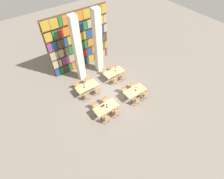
{
  "coord_description": "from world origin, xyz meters",
  "views": [
    {
      "loc": [
        -5.85,
        -8.15,
        11.42
      ],
      "look_at": [
        0.0,
        -0.14,
        0.65
      ],
      "focal_mm": 28.0,
      "sensor_mm": 36.0,
      "label": 1
    }
  ],
  "objects_px": {
    "chair_0": "(106,119)",
    "reading_table_1": "(135,91)",
    "chair_6": "(145,95)",
    "chair_12": "(115,80)",
    "chair_11": "(88,81)",
    "reading_table_3": "(114,72)",
    "chair_2": "(116,113)",
    "chair_15": "(113,68)",
    "laptop": "(102,105)",
    "pillar_center": "(98,43)",
    "chair_14": "(122,76)",
    "pillar_left": "(78,51)",
    "reading_table_0": "(106,108)",
    "chair_7": "(133,85)",
    "chair_1": "(96,106)",
    "chair_9": "(78,85)",
    "chair_4": "(136,101)",
    "desk_lamp_3": "(115,68)",
    "desk_lamp_0": "(107,105)",
    "reading_table_2": "(87,87)",
    "chair_5": "(125,90)",
    "chair_3": "(105,100)",
    "chair_8": "(87,96)",
    "desk_lamp_2": "(84,85)",
    "desk_lamp_1": "(136,88)"
  },
  "relations": [
    {
      "from": "chair_0",
      "to": "reading_table_1",
      "type": "xyz_separation_m",
      "value": [
        3.4,
        0.73,
        0.16
      ]
    },
    {
      "from": "chair_6",
      "to": "chair_12",
      "type": "distance_m",
      "value": 3.03
    },
    {
      "from": "chair_11",
      "to": "reading_table_3",
      "type": "bearing_deg",
      "value": 164.98
    },
    {
      "from": "chair_2",
      "to": "chair_15",
      "type": "relative_size",
      "value": 1.0
    },
    {
      "from": "chair_6",
      "to": "laptop",
      "type": "bearing_deg",
      "value": 163.69
    },
    {
      "from": "pillar_center",
      "to": "chair_14",
      "type": "relative_size",
      "value": 6.76
    },
    {
      "from": "pillar_left",
      "to": "laptop",
      "type": "relative_size",
      "value": 18.75
    },
    {
      "from": "reading_table_0",
      "to": "chair_0",
      "type": "height_order",
      "value": "chair_0"
    },
    {
      "from": "chair_2",
      "to": "chair_7",
      "type": "relative_size",
      "value": 1.0
    },
    {
      "from": "reading_table_0",
      "to": "chair_1",
      "type": "height_order",
      "value": "chair_1"
    },
    {
      "from": "pillar_center",
      "to": "chair_11",
      "type": "relative_size",
      "value": 6.76
    },
    {
      "from": "chair_9",
      "to": "reading_table_3",
      "type": "distance_m",
      "value": 3.5
    },
    {
      "from": "reading_table_1",
      "to": "chair_4",
      "type": "xyz_separation_m",
      "value": [
        -0.47,
        -0.75,
        -0.16
      ]
    },
    {
      "from": "chair_6",
      "to": "desk_lamp_3",
      "type": "height_order",
      "value": "desk_lamp_3"
    },
    {
      "from": "chair_4",
      "to": "chair_14",
      "type": "relative_size",
      "value": 1.0
    },
    {
      "from": "desk_lamp_0",
      "to": "chair_6",
      "type": "bearing_deg",
      "value": -12.19
    },
    {
      "from": "pillar_left",
      "to": "pillar_center",
      "type": "bearing_deg",
      "value": 0.0
    },
    {
      "from": "desk_lamp_0",
      "to": "desk_lamp_3",
      "type": "xyz_separation_m",
      "value": [
        3.03,
        2.97,
        0.04
      ]
    },
    {
      "from": "reading_table_2",
      "to": "chair_5",
      "type": "bearing_deg",
      "value": -39.39
    },
    {
      "from": "reading_table_0",
      "to": "reading_table_1",
      "type": "distance_m",
      "value": 2.93
    },
    {
      "from": "chair_3",
      "to": "laptop",
      "type": "relative_size",
      "value": 2.77
    },
    {
      "from": "desk_lamp_0",
      "to": "chair_8",
      "type": "height_order",
      "value": "desk_lamp_0"
    },
    {
      "from": "chair_1",
      "to": "chair_9",
      "type": "relative_size",
      "value": 1.0
    },
    {
      "from": "chair_5",
      "to": "chair_9",
      "type": "relative_size",
      "value": 1.0
    },
    {
      "from": "chair_1",
      "to": "chair_14",
      "type": "relative_size",
      "value": 1.0
    },
    {
      "from": "reading_table_0",
      "to": "laptop",
      "type": "bearing_deg",
      "value": 120.51
    },
    {
      "from": "chair_0",
      "to": "desk_lamp_2",
      "type": "xyz_separation_m",
      "value": [
        0.18,
        3.56,
        0.5
      ]
    },
    {
      "from": "desk_lamp_0",
      "to": "laptop",
      "type": "bearing_deg",
      "value": 123.4
    },
    {
      "from": "chair_0",
      "to": "desk_lamp_0",
      "type": "relative_size",
      "value": 2.3
    },
    {
      "from": "chair_15",
      "to": "chair_7",
      "type": "bearing_deg",
      "value": 90.95
    },
    {
      "from": "reading_table_0",
      "to": "desk_lamp_1",
      "type": "height_order",
      "value": "desk_lamp_1"
    },
    {
      "from": "chair_2",
      "to": "chair_7",
      "type": "bearing_deg",
      "value": 26.87
    },
    {
      "from": "laptop",
      "to": "chair_11",
      "type": "xyz_separation_m",
      "value": [
        0.62,
        3.26,
        -0.28
      ]
    },
    {
      "from": "reading_table_2",
      "to": "chair_8",
      "type": "xyz_separation_m",
      "value": [
        -0.5,
        -0.75,
        -0.16
      ]
    },
    {
      "from": "desk_lamp_2",
      "to": "laptop",
      "type": "bearing_deg",
      "value": -86.97
    },
    {
      "from": "desk_lamp_2",
      "to": "desk_lamp_3",
      "type": "bearing_deg",
      "value": 1.94
    },
    {
      "from": "laptop",
      "to": "chair_3",
      "type": "bearing_deg",
      "value": -141.78
    },
    {
      "from": "chair_6",
      "to": "reading_table_3",
      "type": "relative_size",
      "value": 0.47
    },
    {
      "from": "desk_lamp_3",
      "to": "pillar_center",
      "type": "bearing_deg",
      "value": 108.93
    },
    {
      "from": "chair_8",
      "to": "chair_11",
      "type": "xyz_separation_m",
      "value": [
        1.01,
        1.49,
        0.0
      ]
    },
    {
      "from": "desk_lamp_1",
      "to": "desk_lamp_3",
      "type": "bearing_deg",
      "value": 88.01
    },
    {
      "from": "chair_0",
      "to": "chair_5",
      "type": "xyz_separation_m",
      "value": [
        2.93,
        1.48,
        0.0
      ]
    },
    {
      "from": "desk_lamp_1",
      "to": "desk_lamp_2",
      "type": "height_order",
      "value": "desk_lamp_1"
    },
    {
      "from": "chair_3",
      "to": "desk_lamp_1",
      "type": "distance_m",
      "value": 2.7
    },
    {
      "from": "pillar_center",
      "to": "desk_lamp_1",
      "type": "relative_size",
      "value": 13.51
    },
    {
      "from": "pillar_center",
      "to": "chair_11",
      "type": "distance_m",
      "value": 3.42
    },
    {
      "from": "pillar_left",
      "to": "chair_14",
      "type": "height_order",
      "value": "pillar_left"
    },
    {
      "from": "reading_table_2",
      "to": "chair_9",
      "type": "xyz_separation_m",
      "value": [
        -0.5,
        0.75,
        -0.16
      ]
    },
    {
      "from": "chair_3",
      "to": "chair_7",
      "type": "bearing_deg",
      "value": 179.69
    },
    {
      "from": "desk_lamp_1",
      "to": "chair_8",
      "type": "height_order",
      "value": "desk_lamp_1"
    }
  ]
}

